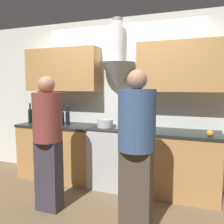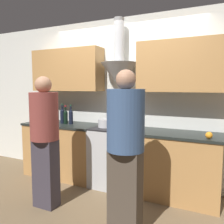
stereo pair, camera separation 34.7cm
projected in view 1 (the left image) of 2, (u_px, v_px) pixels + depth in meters
name	position (u px, v px, depth m)	size (l,w,h in m)	color
ground_plane	(107.00, 193.00, 3.40)	(12.00, 12.00, 0.00)	brown
wall_back	(119.00, 90.00, 3.79)	(8.40, 0.56, 2.60)	silver
counter_left	(60.00, 151.00, 3.98)	(1.31, 0.62, 0.90)	#B27F47
counter_right	(175.00, 163.00, 3.33)	(1.19, 0.62, 0.90)	#B27F47
stove_range	(114.00, 156.00, 3.65)	(0.66, 0.60, 0.90)	#B7BABC
wine_bottle_0	(30.00, 115.00, 4.09)	(0.07, 0.07, 0.33)	black
wine_bottle_1	(35.00, 115.00, 4.08)	(0.07, 0.07, 0.33)	black
wine_bottle_2	(39.00, 115.00, 4.05)	(0.08, 0.08, 0.33)	black
wine_bottle_3	(43.00, 116.00, 4.01)	(0.08, 0.08, 0.33)	black
wine_bottle_4	(49.00, 116.00, 3.98)	(0.08, 0.08, 0.31)	black
wine_bottle_5	(53.00, 116.00, 3.94)	(0.07, 0.07, 0.33)	black
wine_bottle_6	(58.00, 116.00, 3.93)	(0.07, 0.07, 0.33)	black
wine_bottle_7	(62.00, 117.00, 3.87)	(0.07, 0.07, 0.31)	black
wine_bottle_8	(68.00, 117.00, 3.87)	(0.07, 0.07, 0.32)	black
stock_pot	(105.00, 123.00, 3.63)	(0.24, 0.24, 0.12)	#B7BABC
mixing_bowl	(123.00, 126.00, 3.53)	(0.22, 0.22, 0.06)	#B7BABC
orange_fruit	(210.00, 133.00, 2.95)	(0.08, 0.08, 0.08)	orange
person_foreground_left	(48.00, 138.00, 2.87)	(0.35, 0.35, 1.65)	#38333D
person_foreground_right	(136.00, 146.00, 2.40)	(0.38, 0.38, 1.69)	#473D33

